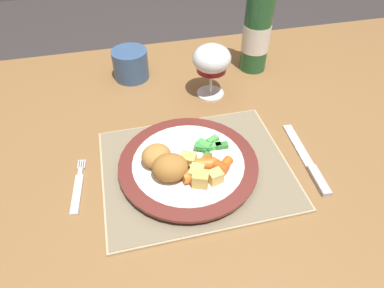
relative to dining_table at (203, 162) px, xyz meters
The scene contains 13 objects.
ground_plane 0.66m from the dining_table, ahead, with size 6.00×6.00×0.00m, color #383333.
dining_table is the anchor object (origin of this frame).
placemat 0.14m from the dining_table, 114.19° to the right, with size 0.35×0.28×0.01m.
dinner_plate 0.15m from the dining_table, 120.95° to the right, with size 0.26×0.26×0.02m.
breaded_croquettes 0.20m from the dining_table, 133.61° to the right, with size 0.09×0.10×0.05m.
green_beans_pile 0.14m from the dining_table, 100.12° to the right, with size 0.07×0.07×0.01m.
glazed_carrots 0.18m from the dining_table, 102.49° to the right, with size 0.10×0.05×0.02m.
fork 0.29m from the dining_table, 160.07° to the right, with size 0.03×0.13×0.01m.
table_knife 0.23m from the dining_table, 37.53° to the right, with size 0.03×0.19×0.01m.
wine_glass 0.23m from the dining_table, 69.48° to the left, with size 0.09×0.09×0.13m.
bottle 0.36m from the dining_table, 49.68° to the left, with size 0.07×0.07×0.30m.
roast_potatoes 0.19m from the dining_table, 109.57° to the right, with size 0.07×0.08×0.03m.
drinking_cup 0.31m from the dining_table, 115.74° to the left, with size 0.09×0.09×0.07m.
Camera 1 is at (-0.15, -0.52, 1.22)m, focal length 32.00 mm.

